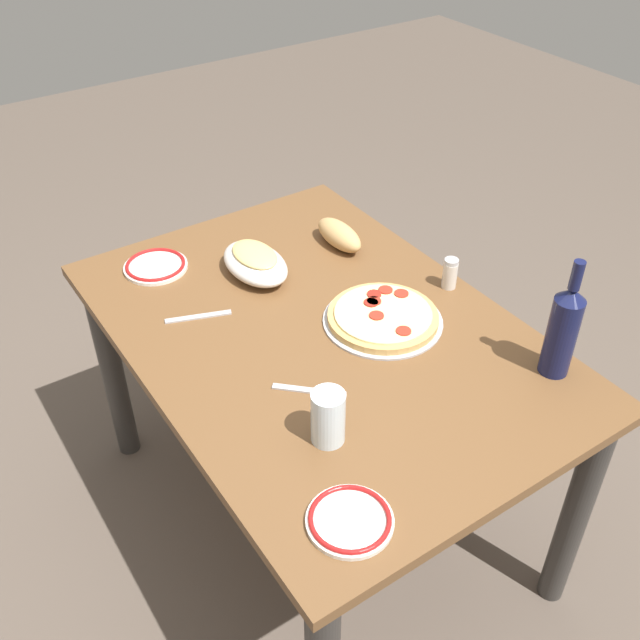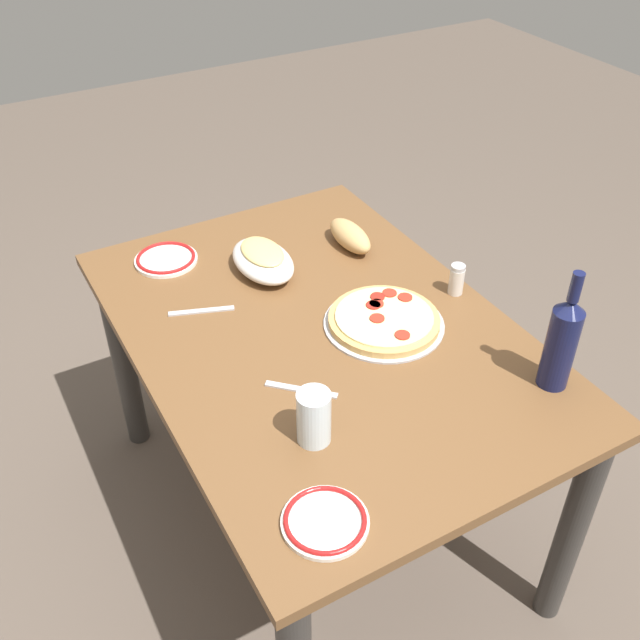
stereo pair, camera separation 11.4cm
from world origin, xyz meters
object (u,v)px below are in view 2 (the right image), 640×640
object	(u,v)px
dining_table	(320,365)
side_plate_near	(325,521)
baked_pasta_dish	(263,259)
wine_bottle	(562,341)
pepperoni_pizza	(384,320)
bread_loaf	(350,236)
side_plate_far	(166,259)
water_glass	(314,417)
spice_shaker	(457,279)

from	to	relation	value
dining_table	side_plate_near	world-z (taller)	side_plate_near
baked_pasta_dish	wine_bottle	bearing A→B (deg)	27.03
pepperoni_pizza	wine_bottle	distance (m)	0.44
baked_pasta_dish	bread_loaf	world-z (taller)	baked_pasta_dish
baked_pasta_dish	side_plate_far	bearing A→B (deg)	-129.49
water_glass	side_plate_far	bearing A→B (deg)	-177.40
spice_shaker	dining_table	bearing A→B (deg)	-95.60
bread_loaf	spice_shaker	size ratio (longest dim) A/B	2.15
baked_pasta_dish	side_plate_far	world-z (taller)	baked_pasta_dish
side_plate_far	spice_shaker	world-z (taller)	spice_shaker
dining_table	spice_shaker	world-z (taller)	spice_shaker
wine_bottle	water_glass	world-z (taller)	wine_bottle
pepperoni_pizza	side_plate_near	bearing A→B (deg)	-43.45
pepperoni_pizza	water_glass	xyz separation A→B (m)	(0.25, -0.34, 0.05)
bread_loaf	spice_shaker	distance (m)	0.36
wine_bottle	side_plate_near	distance (m)	0.66
pepperoni_pizza	side_plate_far	world-z (taller)	pepperoni_pizza
baked_pasta_dish	water_glass	xyz separation A→B (m)	(0.62, -0.18, 0.02)
dining_table	spice_shaker	xyz separation A→B (m)	(0.04, 0.39, 0.16)
side_plate_far	spice_shaker	xyz separation A→B (m)	(0.53, 0.62, 0.03)
pepperoni_pizza	side_plate_near	size ratio (longest dim) A/B	1.83
water_glass	bread_loaf	world-z (taller)	water_glass
baked_pasta_dish	side_plate_near	xyz separation A→B (m)	(0.82, -0.27, -0.03)
water_glass	pepperoni_pizza	bearing A→B (deg)	126.53
water_glass	side_plate_near	size ratio (longest dim) A/B	0.75
baked_pasta_dish	bread_loaf	bearing A→B (deg)	88.79
pepperoni_pizza	baked_pasta_dish	bearing A→B (deg)	-156.55
bread_loaf	wine_bottle	bearing A→B (deg)	7.61
wine_bottle	side_plate_near	xyz separation A→B (m)	(0.08, -0.65, -0.11)
water_glass	spice_shaker	bearing A→B (deg)	115.34
side_plate_near	side_plate_far	world-z (taller)	same
side_plate_near	baked_pasta_dish	bearing A→B (deg)	161.81
wine_bottle	side_plate_far	world-z (taller)	wine_bottle
baked_pasta_dish	spice_shaker	size ratio (longest dim) A/B	2.76
dining_table	baked_pasta_dish	size ratio (longest dim) A/B	5.40
wine_bottle	water_glass	bearing A→B (deg)	-101.63
side_plate_far	water_glass	bearing A→B (deg)	2.60
bread_loaf	water_glass	bearing A→B (deg)	-36.84
water_glass	spice_shaker	xyz separation A→B (m)	(-0.28, 0.59, -0.02)
pepperoni_pizza	spice_shaker	distance (m)	0.25
water_glass	spice_shaker	world-z (taller)	water_glass
baked_pasta_dish	side_plate_near	world-z (taller)	baked_pasta_dish
dining_table	side_plate_far	xyz separation A→B (m)	(-0.49, -0.23, 0.13)
pepperoni_pizza	water_glass	distance (m)	0.43
bread_loaf	baked_pasta_dish	bearing A→B (deg)	-91.21
wine_bottle	bread_loaf	distance (m)	0.74
bread_loaf	side_plate_near	bearing A→B (deg)	-33.91
wine_bottle	water_glass	xyz separation A→B (m)	(-0.12, -0.56, -0.06)
pepperoni_pizza	side_plate_far	bearing A→B (deg)	-145.37
dining_table	pepperoni_pizza	xyz separation A→B (m)	(0.06, 0.15, 0.13)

